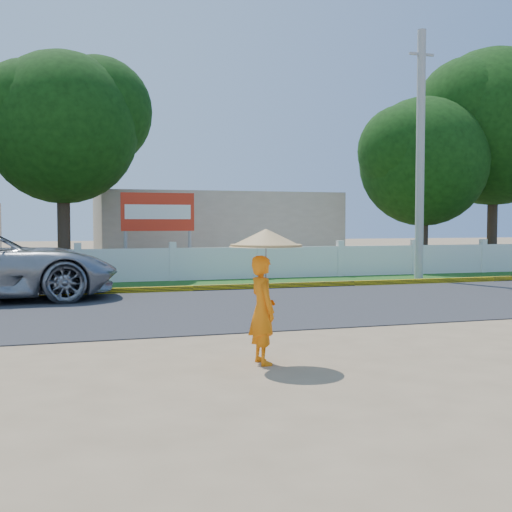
{
  "coord_description": "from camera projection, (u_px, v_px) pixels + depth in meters",
  "views": [
    {
      "loc": [
        -3.63,
        -9.65,
        1.94
      ],
      "look_at": [
        0.0,
        2.0,
        1.3
      ],
      "focal_mm": 45.0,
      "sensor_mm": 36.0,
      "label": 1
    }
  ],
  "objects": [
    {
      "name": "fence",
      "position": [
        173.0,
        265.0,
        21.03
      ],
      "size": [
        40.0,
        0.1,
        1.1
      ],
      "primitive_type": "cube",
      "color": "silver",
      "rests_on": "ground"
    },
    {
      "name": "ground",
      "position": [
        293.0,
        342.0,
        10.38
      ],
      "size": [
        120.0,
        120.0,
        0.0
      ],
      "primitive_type": "plane",
      "color": "#9E8460",
      "rests_on": "ground"
    },
    {
      "name": "road",
      "position": [
        224.0,
        307.0,
        14.67
      ],
      "size": [
        60.0,
        7.0,
        0.02
      ],
      "primitive_type": "cube",
      "color": "#38383A",
      "rests_on": "ground"
    },
    {
      "name": "curb",
      "position": [
        192.0,
        288.0,
        18.05
      ],
      "size": [
        40.0,
        0.18,
        0.16
      ],
      "primitive_type": "cube",
      "color": "yellow",
      "rests_on": "ground"
    },
    {
      "name": "tree_row",
      "position": [
        234.0,
        136.0,
        24.54
      ],
      "size": [
        34.81,
        6.91,
        9.55
      ],
      "color": "#473828",
      "rests_on": "ground"
    },
    {
      "name": "building_near",
      "position": [
        213.0,
        230.0,
        28.35
      ],
      "size": [
        10.0,
        6.0,
        3.2
      ],
      "primitive_type": "cube",
      "color": "#B7AD99",
      "rests_on": "ground"
    },
    {
      "name": "monk_with_parasol",
      "position": [
        264.0,
        276.0,
        8.75
      ],
      "size": [
        1.02,
        1.02,
        1.85
      ],
      "color": "orange",
      "rests_on": "ground"
    },
    {
      "name": "billboard",
      "position": [
        158.0,
        217.0,
        21.9
      ],
      "size": [
        2.5,
        0.13,
        2.95
      ],
      "color": "gray",
      "rests_on": "ground"
    },
    {
      "name": "grass_verge",
      "position": [
        181.0,
        285.0,
        19.67
      ],
      "size": [
        60.0,
        3.5,
        0.03
      ],
      "primitive_type": "cube",
      "color": "#2D601E",
      "rests_on": "ground"
    },
    {
      "name": "utility_pole",
      "position": [
        420.0,
        156.0,
        21.25
      ],
      "size": [
        0.28,
        0.28,
        8.27
      ],
      "primitive_type": "cylinder",
      "color": "#9C9C99",
      "rests_on": "ground"
    }
  ]
}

